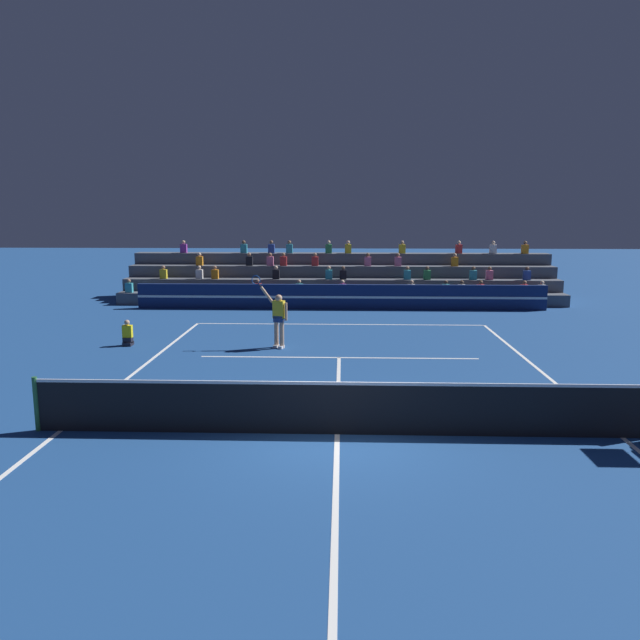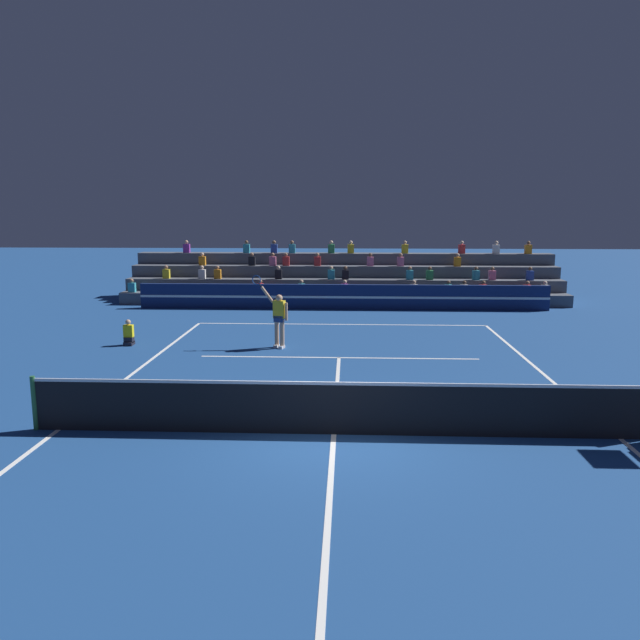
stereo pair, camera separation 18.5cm
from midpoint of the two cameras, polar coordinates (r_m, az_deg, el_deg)
name	(u,v)px [view 1 (the left image)]	position (r m, az deg, el deg)	size (l,w,h in m)	color
ground_plane	(337,434)	(12.39, 1.15, -10.40)	(120.00, 120.00, 0.00)	navy
court_lines	(337,434)	(12.39, 1.15, -10.39)	(11.10, 23.90, 0.01)	white
tennis_net	(337,408)	(12.21, 1.16, -8.01)	(12.00, 0.10, 1.10)	#2D6B38
sponsor_banner_wall	(340,297)	(27.52, 1.67, 2.13)	(18.00, 0.26, 1.10)	navy
bleacher_stand	(341,282)	(30.63, 1.73, 3.47)	(20.66, 3.80, 2.83)	#4C515B
ball_kid_courtside	(128,336)	(21.09, -17.42, -1.36)	(0.30, 0.36, 0.84)	black
tennis_player	(278,317)	(19.73, -4.12, 0.24)	(1.23, 0.53, 2.36)	tan
tennis_ball	(471,406)	(14.38, 13.32, -7.62)	(0.07, 0.07, 0.07)	#C6DB33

